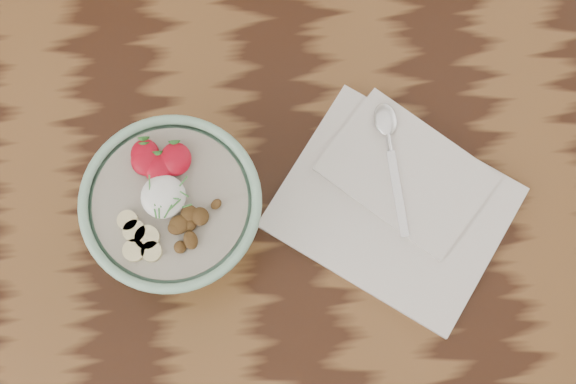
{
  "coord_description": "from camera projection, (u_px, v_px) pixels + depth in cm",
  "views": [
    {
      "loc": [
        18.59,
        -25.69,
        171.14
      ],
      "look_at": [
        20.43,
        -4.47,
        86.9
      ],
      "focal_mm": 50.0,
      "sensor_mm": 36.0,
      "label": 1
    }
  ],
  "objects": [
    {
      "name": "napkin",
      "position": [
        396.0,
        200.0,
        0.98
      ],
      "size": [
        33.8,
        32.7,
        1.62
      ],
      "rotation": [
        0.0,
        0.0,
        -0.63
      ],
      "color": "silver",
      "rests_on": "table"
    },
    {
      "name": "table",
      "position": [
        135.0,
        211.0,
        1.08
      ],
      "size": [
        160.0,
        90.0,
        75.0
      ],
      "color": "black",
      "rests_on": "ground"
    },
    {
      "name": "breakfast_bowl",
      "position": [
        175.0,
        210.0,
        0.92
      ],
      "size": [
        20.21,
        20.21,
        13.21
      ],
      "rotation": [
        0.0,
        0.0,
        -0.42
      ],
      "color": "#87B69A",
      "rests_on": "table"
    },
    {
      "name": "spoon",
      "position": [
        388.0,
        138.0,
        0.99
      ],
      "size": [
        3.08,
        17.2,
        0.9
      ],
      "rotation": [
        0.0,
        0.0,
        0.05
      ],
      "color": "silver",
      "rests_on": "napkin"
    }
  ]
}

